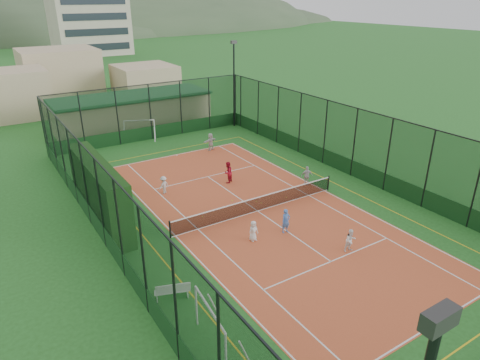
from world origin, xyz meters
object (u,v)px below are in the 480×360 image
at_px(child_near_left, 253,231).
at_px(child_far_right, 307,176).
at_px(clubhouse, 132,111).
at_px(child_near_mid, 286,221).
at_px(floodlight_ne, 234,85).
at_px(futsal_goal_near, 210,328).
at_px(coach, 228,172).
at_px(child_near_right, 351,240).
at_px(child_far_back, 211,142).
at_px(futsal_goal_far, 140,130).
at_px(white_bench, 172,290).
at_px(child_far_left, 164,185).

xyz_separation_m(child_near_left, child_far_right, (7.22, 4.05, 0.12)).
height_order(clubhouse, child_near_mid, clubhouse).
height_order(floodlight_ne, futsal_goal_near, floodlight_ne).
bearing_deg(coach, child_near_left, 37.22).
relative_size(child_near_right, child_far_right, 0.89).
bearing_deg(child_far_right, futsal_goal_near, 63.44).
distance_m(clubhouse, child_near_left, 24.77).
xyz_separation_m(child_far_right, child_far_back, (-2.06, 10.01, 0.04)).
xyz_separation_m(futsal_goal_near, futsal_goal_far, (6.77, 25.55, -0.04)).
bearing_deg(futsal_goal_near, futsal_goal_far, -8.67).
relative_size(futsal_goal_near, child_near_right, 2.31).
distance_m(floodlight_ne, child_far_back, 8.33).
height_order(child_near_mid, child_far_right, child_near_mid).
xyz_separation_m(child_near_mid, child_far_right, (5.22, 4.31, -0.01)).
distance_m(floodlight_ne, child_near_right, 24.13).
bearing_deg(floodlight_ne, clubhouse, 147.88).
bearing_deg(floodlight_ne, futsal_goal_near, -123.52).
bearing_deg(child_near_mid, child_near_right, -60.61).
distance_m(clubhouse, white_bench, 27.87).
xyz_separation_m(child_near_left, coach, (2.84, 7.38, 0.19)).
relative_size(floodlight_ne, futsal_goal_far, 2.98).
distance_m(child_near_mid, coach, 7.68).
distance_m(futsal_goal_far, child_near_right, 23.75).
xyz_separation_m(clubhouse, child_near_right, (1.49, -28.19, -0.94)).
bearing_deg(child_far_back, child_far_right, 86.83).
distance_m(futsal_goal_near, child_far_left, 14.19).
bearing_deg(child_near_mid, child_near_left, 175.72).
distance_m(futsal_goal_near, coach, 15.39).
distance_m(floodlight_ne, futsal_goal_near, 29.82).
xyz_separation_m(white_bench, child_near_left, (5.67, 2.07, 0.17)).
height_order(child_far_left, child_far_right, child_far_right).
bearing_deg(child_far_right, coach, -10.27).
xyz_separation_m(clubhouse, futsal_goal_near, (-7.77, -30.12, -0.65)).
xyz_separation_m(clubhouse, child_near_mid, (-0.14, -24.91, -0.86)).
bearing_deg(child_near_left, coach, 63.61).
height_order(white_bench, child_near_right, child_near_right).
bearing_deg(clubhouse, child_near_left, -94.94).
bearing_deg(white_bench, child_near_right, 10.70).
bearing_deg(child_far_left, clubhouse, -126.55).
relative_size(child_near_mid, child_far_back, 0.96).
height_order(floodlight_ne, clubhouse, floodlight_ne).
bearing_deg(child_far_right, child_near_left, 56.26).
bearing_deg(child_near_left, child_far_left, 96.21).
height_order(white_bench, child_far_back, child_far_back).
distance_m(futsal_goal_near, child_near_mid, 9.25).
xyz_separation_m(white_bench, coach, (8.51, 9.44, 0.35)).
relative_size(floodlight_ne, coach, 5.38).
bearing_deg(clubhouse, white_bench, -106.27).
height_order(white_bench, coach, coach).
distance_m(floodlight_ne, child_near_mid, 21.65).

